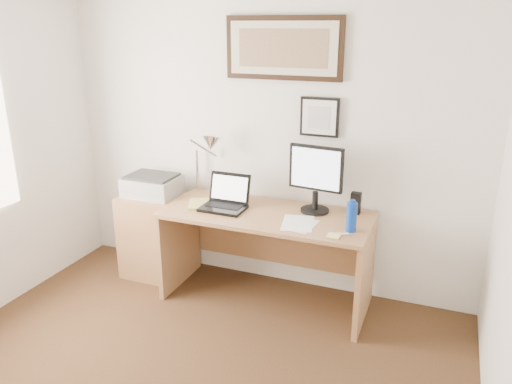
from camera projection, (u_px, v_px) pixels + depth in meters
The scene contains 17 objects.
wall_back at pixel (265, 137), 4.04m from camera, with size 3.50×0.02×2.50m, color white.
side_cabinet at pixel (153, 236), 4.36m from camera, with size 0.50×0.40×0.73m, color #95663E.
water_bottle at pixel (352, 217), 3.45m from camera, with size 0.07×0.07×0.21m, color #0C37A2.
bottle_cap at pixel (353, 201), 3.41m from camera, with size 0.04×0.04×0.02m, color #0C37A2.
speaker at pixel (356, 203), 3.78m from camera, with size 0.07×0.06×0.17m, color black.
paper_sheet_a at pixel (301, 225), 3.59m from camera, with size 0.20×0.28×0.00m, color white.
paper_sheet_b at pixel (298, 223), 3.61m from camera, with size 0.22×0.32×0.00m, color white.
sticky_pad at pixel (334, 236), 3.38m from camera, with size 0.09×0.09×0.01m, color #FFE678.
marker_pen at pixel (338, 234), 3.41m from camera, with size 0.02×0.02×0.14m, color white.
book at pixel (189, 204), 3.97m from camera, with size 0.18×0.24×0.02m, color #CDBF60.
desk at pixel (270, 237), 3.97m from camera, with size 1.60×0.70×0.75m.
laptop at pixel (225, 201), 3.90m from camera, with size 0.34×0.29×0.26m.
lcd_monitor at pixel (316, 176), 3.74m from camera, with size 0.42×0.22×0.52m.
printer at pixel (152, 185), 4.25m from camera, with size 0.44×0.34×0.18m.
desk_lamp at pixel (210, 146), 4.03m from camera, with size 0.29×0.27×0.53m.
picture_large at pixel (283, 48), 3.73m from camera, with size 0.92×0.04×0.47m.
picture_small at pixel (319, 117), 3.79m from camera, with size 0.30×0.03×0.30m.
Camera 1 is at (1.38, -1.72, 2.12)m, focal length 35.00 mm.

